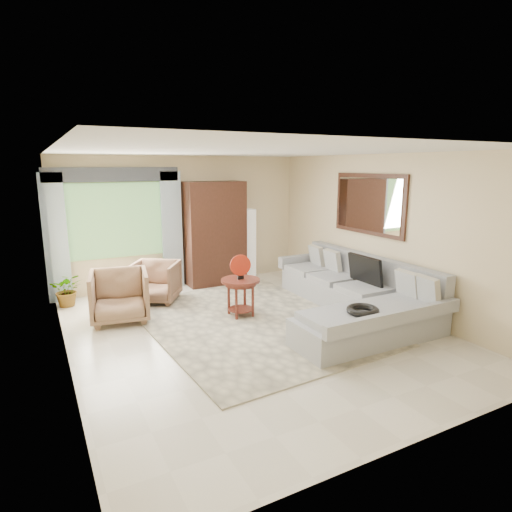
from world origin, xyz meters
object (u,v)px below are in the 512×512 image
potted_plant (68,290)px  armoire (215,233)px  sectional_sofa (354,299)px  coffee_table (241,297)px  armchair_right (155,282)px  armchair_left (120,296)px  tv_screen (365,270)px  floor_lamp (249,244)px

potted_plant → armoire: size_ratio=0.28×
sectional_sofa → potted_plant: (-4.09, 2.72, 0.01)m
coffee_table → potted_plant: bearing=142.3°
sectional_sofa → coffee_table: bearing=153.3°
sectional_sofa → armoire: armoire is taller
armchair_right → armoire: size_ratio=0.38×
coffee_table → armchair_right: (-1.02, 1.41, 0.04)m
armchair_left → armchair_right: bearing=53.4°
tv_screen → coffee_table: (-1.92, 0.75, -0.39)m
sectional_sofa → armchair_left: (-3.42, 1.54, 0.12)m
armchair_left → armchair_right: 1.03m
sectional_sofa → tv_screen: (0.27, 0.08, 0.44)m
armchair_right → floor_lamp: bearing=50.4°
floor_lamp → coffee_table: bearing=-119.9°
armchair_right → potted_plant: (-1.42, 0.47, -0.07)m
potted_plant → sectional_sofa: bearing=-33.6°
armchair_left → floor_lamp: (2.99, 1.42, 0.35)m
sectional_sofa → potted_plant: 4.91m
potted_plant → floor_lamp: size_ratio=0.39×
coffee_table → armchair_right: 1.74m
armchair_right → armoire: bearing=57.1°
potted_plant → floor_lamp: floor_lamp is taller
coffee_table → armoire: size_ratio=0.30×
coffee_table → sectional_sofa: bearing=-26.7°
sectional_sofa → armchair_left: bearing=155.7°
armchair_left → armchair_right: armchair_left is taller
potted_plant → floor_lamp: 3.69m
potted_plant → armoire: (2.86, 0.18, 0.76)m
potted_plant → floor_lamp: bearing=3.8°
sectional_sofa → armoire: size_ratio=1.65×
potted_plant → floor_lamp: (3.66, 0.24, 0.46)m
armchair_left → potted_plant: bearing=129.9°
potted_plant → tv_screen: bearing=-31.2°
sectional_sofa → coffee_table: 1.85m
coffee_table → armoire: 2.23m
tv_screen → floor_lamp: 2.96m
armchair_left → armoire: (2.19, 1.36, 0.65)m
tv_screen → coffee_table: 2.10m
armchair_left → armoire: armoire is taller
armchair_left → floor_lamp: bearing=35.5°
armchair_right → floor_lamp: floor_lamp is taller
floor_lamp → potted_plant: bearing=-176.2°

